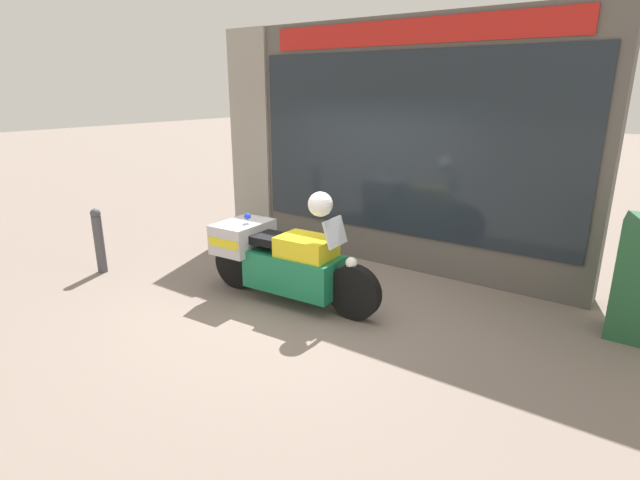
# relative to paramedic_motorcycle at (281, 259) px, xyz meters

# --- Properties ---
(ground_plane) EXTENTS (60.00, 60.00, 0.00)m
(ground_plane) POSITION_rel_paramedic_motorcycle_xyz_m (0.31, 0.13, -0.55)
(ground_plane) COLOR gray
(shop_building) EXTENTS (6.00, 0.55, 3.55)m
(shop_building) POSITION_rel_paramedic_motorcycle_xyz_m (-0.08, 2.12, 1.24)
(shop_building) COLOR #56514C
(shop_building) RESTS_ON ground
(window_display) EXTENTS (4.71, 0.30, 1.89)m
(window_display) POSITION_rel_paramedic_motorcycle_xyz_m (0.66, 2.16, -0.09)
(window_display) COLOR slate
(window_display) RESTS_ON ground
(paramedic_motorcycle) EXTENTS (2.47, 0.80, 1.18)m
(paramedic_motorcycle) POSITION_rel_paramedic_motorcycle_xyz_m (0.00, 0.00, 0.00)
(paramedic_motorcycle) COLOR black
(paramedic_motorcycle) RESTS_ON ground
(white_helmet) EXTENTS (0.29, 0.29, 0.29)m
(white_helmet) POSITION_rel_paramedic_motorcycle_xyz_m (0.59, 0.03, 0.78)
(white_helmet) COLOR white
(white_helmet) RESTS_ON paramedic_motorcycle
(street_bollard) EXTENTS (0.14, 0.14, 0.96)m
(street_bollard) POSITION_rel_paramedic_motorcycle_xyz_m (-2.79, -0.79, -0.05)
(street_bollard) COLOR #47474C
(street_bollard) RESTS_ON ground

